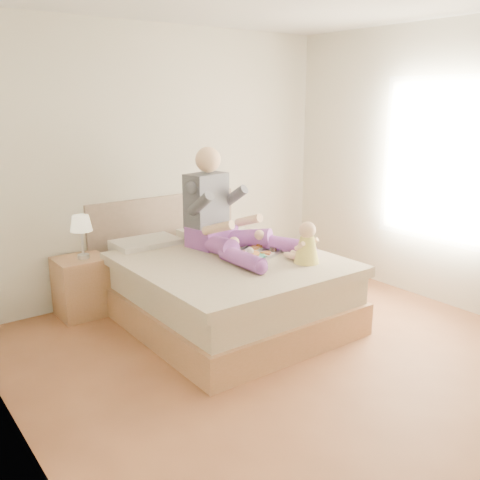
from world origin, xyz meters
TOP-DOWN VIEW (x-y plane):
  - room at (0.08, 0.01)m, footprint 4.02×4.22m
  - bed at (0.00, 1.08)m, footprint 1.70×2.18m
  - nightstand at (-1.00, 1.88)m, footprint 0.46×0.41m
  - lamp at (-0.97, 1.85)m, footprint 0.20×0.20m
  - adult at (0.14, 1.21)m, footprint 0.84×1.24m
  - tray at (0.25, 0.85)m, footprint 0.55×0.50m
  - baby at (0.47, 0.41)m, footprint 0.24×0.33m

SIDE VIEW (x-z plane):
  - nightstand at x=-1.00m, z-range 0.00..0.56m
  - bed at x=0.00m, z-range -0.18..0.82m
  - tray at x=0.25m, z-range 0.57..0.70m
  - baby at x=0.47m, z-range 0.58..0.94m
  - lamp at x=-0.97m, z-range 0.66..1.07m
  - adult at x=0.14m, z-range 0.41..1.38m
  - room at x=0.08m, z-range 0.15..2.87m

